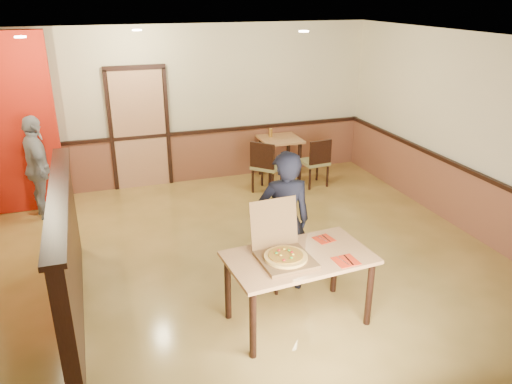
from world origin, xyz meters
TOP-DOWN VIEW (x-y plane):
  - floor at (0.00, 0.00)m, footprint 7.00×7.00m
  - ceiling at (0.00, 0.00)m, footprint 7.00×7.00m
  - wall_back at (0.00, 3.50)m, footprint 7.00×0.00m
  - wall_right at (3.50, 0.00)m, footprint 0.00×7.00m
  - wainscot_back at (0.00, 3.47)m, footprint 7.00×0.04m
  - chair_rail_back at (0.00, 3.45)m, footprint 7.00×0.06m
  - wainscot_right at (3.47, 0.00)m, footprint 0.04×7.00m
  - chair_rail_right at (3.45, 0.00)m, footprint 0.06×7.00m
  - back_door at (-0.80, 3.46)m, footprint 0.90×0.06m
  - booth_partition at (-2.00, -0.20)m, footprint 0.20×3.10m
  - red_accent_panel at (-2.90, 3.00)m, footprint 1.60×0.20m
  - spot_a at (-2.30, 1.80)m, footprint 0.14×0.14m
  - spot_b at (-0.80, 2.50)m, footprint 0.14×0.14m
  - spot_c at (1.40, 1.50)m, footprint 0.14×0.14m
  - main_table at (0.25, -1.15)m, footprint 1.54×0.96m
  - diner_chair at (0.33, -0.34)m, footprint 0.50×0.50m
  - side_chair_left at (1.19, 2.45)m, footprint 0.65×0.65m
  - side_chair_right at (2.14, 2.43)m, footprint 0.48×0.48m
  - side_table at (1.69, 3.05)m, footprint 0.74×0.74m
  - diner at (0.35, -0.48)m, footprint 0.67×0.47m
  - passerby at (-2.44, 2.61)m, footprint 0.61×1.02m
  - pizza_box at (0.07, -1.15)m, footprint 0.55×0.63m
  - pizza at (0.08, -1.21)m, footprint 0.47×0.47m
  - napkin_near at (0.65, -1.40)m, footprint 0.24×0.24m
  - napkin_far at (0.65, -0.90)m, footprint 0.23×0.23m
  - condiment at (1.55, 3.19)m, footprint 0.06×0.06m

SIDE VIEW (x-z plane):
  - floor at x=0.00m, z-range 0.00..0.00m
  - wainscot_back at x=0.00m, z-range 0.00..0.90m
  - wainscot_right at x=3.47m, z-range 0.00..0.90m
  - diner_chair at x=0.33m, z-range 0.04..0.87m
  - side_chair_right at x=2.14m, z-range 0.04..0.93m
  - side_chair_left at x=1.19m, z-range 0.04..0.98m
  - side_table at x=1.69m, z-range 0.21..0.99m
  - main_table at x=0.25m, z-range 0.29..1.08m
  - booth_partition at x=-2.00m, z-range 0.01..1.46m
  - napkin_far at x=0.65m, z-range 0.79..0.80m
  - napkin_near at x=0.65m, z-range 0.79..0.80m
  - passerby at x=-2.44m, z-range 0.00..1.62m
  - pizza at x=0.08m, z-range 0.83..0.86m
  - diner at x=0.35m, z-range 0.00..1.71m
  - condiment at x=1.55m, z-range 0.78..0.94m
  - pizza_box at x=0.07m, z-range 0.59..1.14m
  - chair_rail_back at x=0.00m, z-range 0.89..0.95m
  - chair_rail_right at x=3.45m, z-range 0.89..0.95m
  - back_door at x=-0.80m, z-range 0.00..2.10m
  - red_accent_panel at x=-2.90m, z-range 0.01..2.79m
  - wall_back at x=0.00m, z-range -2.10..4.90m
  - wall_right at x=3.50m, z-range -2.10..4.90m
  - spot_a at x=-2.30m, z-range 2.77..2.79m
  - spot_b at x=-0.80m, z-range 2.77..2.79m
  - spot_c at x=1.40m, z-range 2.77..2.79m
  - ceiling at x=0.00m, z-range 2.80..2.80m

